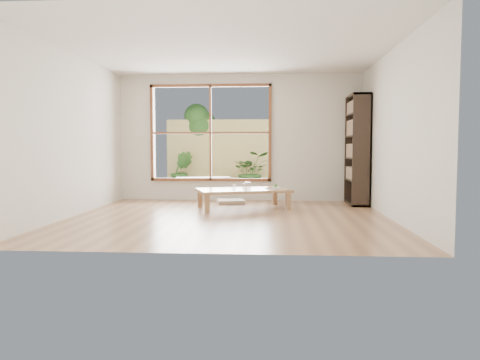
% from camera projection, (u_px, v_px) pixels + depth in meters
% --- Properties ---
extents(ground, '(5.00, 5.00, 0.00)m').
position_uv_depth(ground, '(229.00, 218.00, 7.33)').
color(ground, tan).
rests_on(ground, ground).
extents(low_table, '(1.82, 1.37, 0.35)m').
position_uv_depth(low_table, '(243.00, 191.00, 8.42)').
color(low_table, '#9F7F4D').
rests_on(low_table, ground).
extents(floor_cushion, '(0.61, 0.61, 0.07)m').
position_uv_depth(floor_cushion, '(231.00, 201.00, 9.21)').
color(floor_cushion, beige).
rests_on(floor_cushion, ground).
extents(bookshelf, '(0.34, 0.94, 2.10)m').
position_uv_depth(bookshelf, '(357.00, 150.00, 8.99)').
color(bookshelf, black).
rests_on(bookshelf, ground).
extents(glass_tall, '(0.07, 0.07, 0.13)m').
position_uv_depth(glass_tall, '(247.00, 186.00, 8.31)').
color(glass_tall, silver).
rests_on(glass_tall, low_table).
extents(glass_mid, '(0.08, 0.08, 0.11)m').
position_uv_depth(glass_mid, '(249.00, 185.00, 8.52)').
color(glass_mid, silver).
rests_on(glass_mid, low_table).
extents(glass_short, '(0.06, 0.06, 0.08)m').
position_uv_depth(glass_short, '(244.00, 186.00, 8.63)').
color(glass_short, silver).
rests_on(glass_short, low_table).
extents(glass_small, '(0.05, 0.05, 0.07)m').
position_uv_depth(glass_small, '(234.00, 187.00, 8.43)').
color(glass_small, silver).
rests_on(glass_small, low_table).
extents(food_tray, '(0.27, 0.20, 0.08)m').
position_uv_depth(food_tray, '(273.00, 187.00, 8.51)').
color(food_tray, white).
rests_on(food_tray, low_table).
extents(deck, '(2.80, 2.00, 0.05)m').
position_uv_depth(deck, '(217.00, 195.00, 10.91)').
color(deck, '#3D342D').
rests_on(deck, ground).
extents(garden_bench, '(1.28, 0.65, 0.39)m').
position_uv_depth(garden_bench, '(203.00, 180.00, 10.77)').
color(garden_bench, black).
rests_on(garden_bench, deck).
extents(bamboo_fence, '(2.80, 0.06, 1.80)m').
position_uv_depth(bamboo_fence, '(222.00, 155.00, 11.85)').
color(bamboo_fence, '#DCC470').
rests_on(bamboo_fence, ground).
extents(shrub_right, '(1.02, 0.93, 0.98)m').
position_uv_depth(shrub_right, '(251.00, 171.00, 11.42)').
color(shrub_right, '#326425').
rests_on(shrub_right, deck).
extents(shrub_left, '(0.60, 0.51, 0.98)m').
position_uv_depth(shrub_left, '(181.00, 171.00, 11.57)').
color(shrub_left, '#326425').
rests_on(shrub_left, deck).
extents(garden_tree, '(1.04, 0.85, 2.22)m').
position_uv_depth(garden_tree, '(197.00, 127.00, 12.14)').
color(garden_tree, '#4C3D2D').
rests_on(garden_tree, ground).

